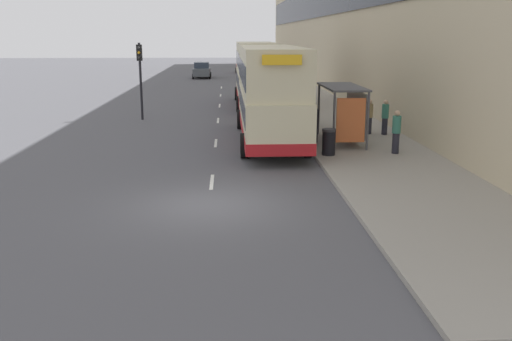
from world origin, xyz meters
The scene contains 19 objects.
ground_plane centered at (0.00, 0.00, 0.00)m, with size 220.00×220.00×0.00m, color #515156.
pavement centered at (6.50, 38.50, 0.07)m, with size 5.00×93.00×0.14m.
lane_mark_0 centered at (0.00, 2.64, 0.01)m, with size 0.12×2.00×0.01m.
lane_mark_1 centered at (0.00, 9.68, 0.01)m, with size 0.12×2.00×0.01m.
lane_mark_2 centered at (0.00, 16.73, 0.01)m, with size 0.12×2.00×0.01m.
lane_mark_3 centered at (0.00, 23.77, 0.01)m, with size 0.12×2.00×0.01m.
lane_mark_4 centered at (0.00, 30.82, 0.01)m, with size 0.12×2.00×0.01m.
lane_mark_5 centered at (0.00, 37.86, 0.01)m, with size 0.12×2.00×0.01m.
bus_shelter centered at (5.77, 8.71, 1.88)m, with size 1.60×4.20×2.48m.
double_decker_bus_near centered at (2.47, 9.92, 2.29)m, with size 2.85×11.31×4.30m.
double_decker_bus_ahead centered at (2.54, 23.68, 2.28)m, with size 2.85×10.48×4.30m.
car_0 centered at (-2.33, 50.26, 0.88)m, with size 2.05×4.57×1.78m.
car_1 centered at (2.66, 58.99, 0.83)m, with size 2.01×4.12×1.67m.
pedestrian_at_shelter centered at (8.06, 10.80, 0.99)m, with size 0.33×0.33×1.67m.
pedestrian_1 centered at (7.34, 11.00, 1.00)m, with size 0.33×0.33×1.68m.
pedestrian_2 centered at (7.30, 6.36, 1.03)m, with size 0.35×0.35×1.74m.
pedestrian_3 centered at (4.40, 8.95, 1.00)m, with size 0.33×0.33×1.69m.
litter_bin centered at (4.55, 6.17, 0.67)m, with size 0.55×0.55×1.05m.
traffic_light_far_kerb centered at (-4.40, 17.31, 2.96)m, with size 0.30×0.32×4.37m.
Camera 1 is at (0.55, -15.87, 4.80)m, focal length 40.00 mm.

